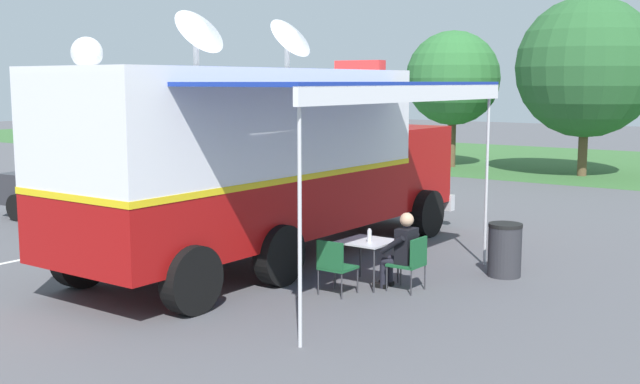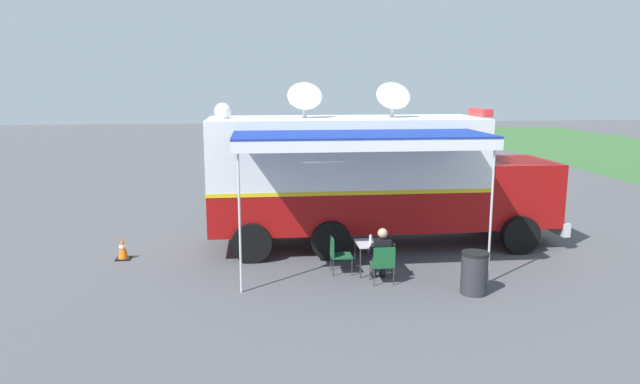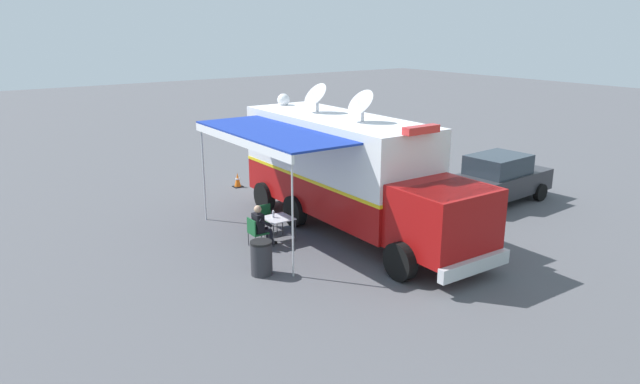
# 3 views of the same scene
# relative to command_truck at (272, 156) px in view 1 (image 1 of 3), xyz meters

# --- Properties ---
(ground_plane) EXTENTS (100.00, 100.00, 0.00)m
(ground_plane) POSITION_rel_command_truck_xyz_m (-0.05, -0.75, -1.95)
(ground_plane) COLOR #515156
(grass_verge) EXTENTS (80.00, 14.00, 0.01)m
(grass_verge) POSITION_rel_command_truck_xyz_m (-0.05, 20.66, -1.94)
(grass_verge) COLOR #386633
(grass_verge) RESTS_ON ground
(lot_stripe) EXTENTS (0.20, 4.80, 0.01)m
(lot_stripe) POSITION_rel_command_truck_xyz_m (-3.85, -2.14, -1.94)
(lot_stripe) COLOR silver
(lot_stripe) RESTS_ON ground
(command_truck) EXTENTS (4.94, 9.53, 4.53)m
(command_truck) POSITION_rel_command_truck_xyz_m (0.00, 0.00, 0.00)
(command_truck) COLOR #9E0F0F
(command_truck) RESTS_ON ground
(folding_table) EXTENTS (0.81, 0.81, 0.73)m
(folding_table) POSITION_rel_command_truck_xyz_m (2.33, -0.46, -1.27)
(folding_table) COLOR silver
(folding_table) RESTS_ON ground
(water_bottle) EXTENTS (0.07, 0.07, 0.22)m
(water_bottle) POSITION_rel_command_truck_xyz_m (2.44, -0.56, -1.11)
(water_bottle) COLOR silver
(water_bottle) RESTS_ON folding_table
(folding_chair_at_table) EXTENTS (0.49, 0.49, 0.87)m
(folding_chair_at_table) POSITION_rel_command_truck_xyz_m (3.13, -0.42, -1.43)
(folding_chair_at_table) COLOR #19562D
(folding_chair_at_table) RESTS_ON ground
(folding_chair_beside_table) EXTENTS (0.49, 0.49, 0.87)m
(folding_chair_beside_table) POSITION_rel_command_truck_xyz_m (2.27, -1.31, -1.43)
(folding_chair_beside_table) COLOR #19562D
(folding_chair_beside_table) RESTS_ON ground
(seated_responder) EXTENTS (0.67, 0.56, 1.25)m
(seated_responder) POSITION_rel_command_truck_xyz_m (2.95, -0.42, -1.30)
(seated_responder) COLOR black
(seated_responder) RESTS_ON ground
(trash_bin) EXTENTS (0.57, 0.57, 0.91)m
(trash_bin) POSITION_rel_command_truck_xyz_m (3.95, 1.36, -1.49)
(trash_bin) COLOR #2D2D33
(trash_bin) RESTS_ON ground
(car_behind_truck) EXTENTS (4.30, 2.21, 1.76)m
(car_behind_truck) POSITION_rel_command_truck_xyz_m (-6.26, 0.78, -1.07)
(car_behind_truck) COLOR #2D2D33
(car_behind_truck) RESTS_ON ground
(tree_far_left) EXTENTS (3.59, 3.59, 5.21)m
(tree_far_left) POSITION_rel_command_truck_xyz_m (-4.37, 16.57, 1.45)
(tree_far_left) COLOR brown
(tree_far_left) RESTS_ON ground
(tree_left_of_centre) EXTENTS (4.84, 4.84, 6.19)m
(tree_left_of_centre) POSITION_rel_command_truck_xyz_m (0.68, 16.50, 1.81)
(tree_left_of_centre) COLOR brown
(tree_left_of_centre) RESTS_ON ground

